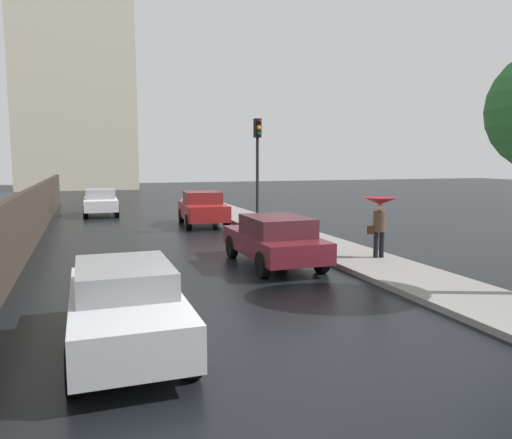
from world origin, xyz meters
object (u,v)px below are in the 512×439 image
Objects in this scene: car_white_far_ahead at (101,202)px; car_silver_near_kerb at (125,305)px; car_maroon_behind_camera at (274,239)px; traffic_light at (258,153)px; car_red_mid_road at (203,208)px; pedestrian_with_umbrella_near at (380,211)px.

car_silver_near_kerb is at bearing 90.10° from car_white_far_ahead.
traffic_light is at bearing 75.17° from car_maroon_behind_camera.
car_silver_near_kerb is 0.96× the size of car_maroon_behind_camera.
car_white_far_ahead is 15.52m from car_maroon_behind_camera.
traffic_light is (1.61, 6.07, 2.49)m from car_maroon_behind_camera.
car_white_far_ahead reaches higher than car_silver_near_kerb.
car_white_far_ahead is at bearing -90.94° from car_silver_near_kerb.
traffic_light is (1.59, -3.07, 2.45)m from car_red_mid_road.
traffic_light is (-1.42, 6.68, 1.72)m from pedestrian_with_umbrella_near.
traffic_light reaches higher than car_red_mid_road.
car_maroon_behind_camera is at bearing 106.68° from car_white_far_ahead.
car_silver_near_kerb is at bearing -142.07° from pedestrian_with_umbrella_near.
car_red_mid_road is at bearing 127.34° from car_white_far_ahead.
pedestrian_with_umbrella_near is at bearing -149.51° from car_silver_near_kerb.
pedestrian_with_umbrella_near is at bearing -77.98° from traffic_light.
car_red_mid_road is at bearing 117.41° from traffic_light.
car_maroon_behind_camera is 0.95× the size of traffic_light.
car_red_mid_road is 2.35× the size of pedestrian_with_umbrella_near.
car_white_far_ahead is 0.86× the size of traffic_light.
car_red_mid_road reaches higher than car_maroon_behind_camera.
car_red_mid_road is 1.07× the size of car_white_far_ahead.
car_silver_near_kerb is 0.98× the size of car_red_mid_road.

